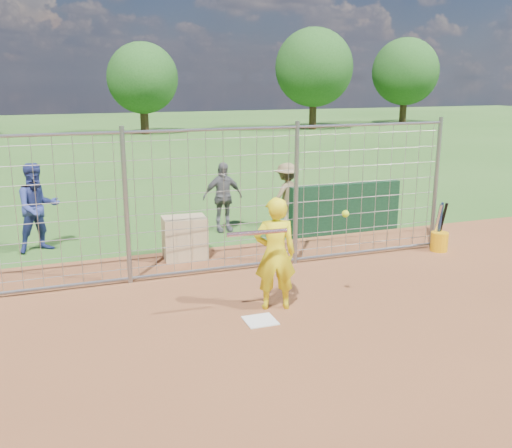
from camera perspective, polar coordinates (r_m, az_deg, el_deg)
name	(u,v)px	position (r m, az deg, el deg)	size (l,w,h in m)	color
ground	(255,316)	(8.31, -0.06, -9.18)	(100.00, 100.00, 0.00)	#2D591E
infield_dirt	(362,434)	(5.93, 10.51, -19.98)	(18.00, 18.00, 0.00)	brown
home_plate	(260,321)	(8.14, 0.43, -9.65)	(0.43, 0.43, 0.02)	silver
dugout_wall	(345,209)	(12.63, 8.92, 1.54)	(2.60, 0.20, 1.10)	#11381E
batter	(275,254)	(8.30, 1.92, -3.01)	(0.62, 0.40, 1.69)	yellow
bystander_a	(38,208)	(11.88, -20.98, 1.53)	(0.85, 0.66, 1.75)	navy
bystander_b	(223,197)	(12.60, -3.36, 2.71)	(0.91, 0.38, 1.55)	#595A5E
bystander_c	(286,195)	(13.02, 3.07, 2.92)	(0.95, 0.55, 1.47)	olive
equipment_bin	(185,238)	(10.84, -7.14, -1.36)	(0.80, 0.55, 0.80)	tan
equipment_in_play	(279,228)	(7.90, 2.35, -0.39)	(1.83, 0.12, 0.24)	silver
bucket_with_bats	(439,239)	(11.81, 17.85, -1.42)	(0.34, 0.37, 0.98)	#EFA60C
backstop_fence	(215,203)	(9.75, -4.07, 2.13)	(9.08, 0.08, 2.60)	gray
tree_line	(144,71)	(35.75, -11.14, 14.79)	(44.66, 6.72, 6.48)	#3F2B19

